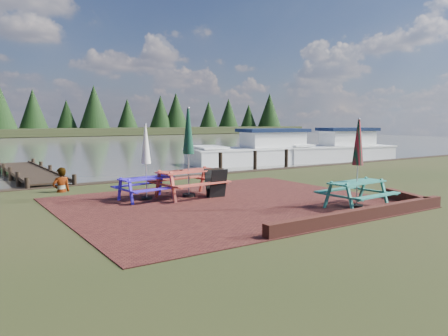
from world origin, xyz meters
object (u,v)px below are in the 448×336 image
(boat_far, at_px, (337,150))
(boat_near, at_px, (261,152))
(person, at_px, (60,168))
(picnic_table_red, at_px, (189,166))
(chalkboard, at_px, (216,183))
(jetty, at_px, (30,172))
(picnic_table_teal, at_px, (357,177))
(picnic_table_blue, at_px, (146,174))

(boat_far, bearing_deg, boat_near, 88.90)
(boat_near, height_order, boat_far, boat_far)
(boat_near, height_order, person, boat_near)
(picnic_table_red, distance_m, chalkboard, 0.98)
(chalkboard, distance_m, jetty, 10.05)
(picnic_table_teal, xyz_separation_m, boat_near, (6.66, 12.57, -0.36))
(picnic_table_red, distance_m, boat_far, 16.37)
(picnic_table_teal, bearing_deg, chalkboard, 120.29)
(picnic_table_teal, distance_m, boat_near, 14.23)
(chalkboard, bearing_deg, boat_near, 47.58)
(picnic_table_blue, bearing_deg, jetty, 94.61)
(picnic_table_teal, distance_m, boat_far, 16.25)
(boat_far, relative_size, person, 4.84)
(boat_near, bearing_deg, person, 122.81)
(picnic_table_teal, distance_m, chalkboard, 4.16)
(person, bearing_deg, picnic_table_blue, 114.51)
(chalkboard, bearing_deg, jetty, 113.80)
(picnic_table_teal, distance_m, picnic_table_red, 4.96)
(person, bearing_deg, picnic_table_red, 127.54)
(person, bearing_deg, boat_far, -173.43)
(picnic_table_teal, bearing_deg, boat_far, 40.48)
(picnic_table_blue, distance_m, chalkboard, 2.12)
(chalkboard, bearing_deg, boat_far, 31.08)
(chalkboard, bearing_deg, picnic_table_red, 142.79)
(picnic_table_red, height_order, chalkboard, picnic_table_red)
(picnic_table_red, distance_m, jetty, 9.36)
(picnic_table_teal, bearing_deg, picnic_table_blue, 131.83)
(picnic_table_teal, relative_size, boat_near, 0.27)
(picnic_table_blue, bearing_deg, person, 113.82)
(picnic_table_red, xyz_separation_m, jetty, (-3.07, 8.80, -0.84))
(jetty, relative_size, boat_far, 1.17)
(picnic_table_blue, height_order, chalkboard, picnic_table_blue)
(picnic_table_blue, xyz_separation_m, person, (-1.75, 2.93, 0.02))
(jetty, bearing_deg, picnic_table_red, -70.76)
(chalkboard, height_order, person, person)
(picnic_table_blue, height_order, jetty, picnic_table_blue)
(boat_near, relative_size, person, 5.44)
(picnic_table_teal, relative_size, boat_far, 0.31)
(boat_near, distance_m, boat_far, 5.24)
(picnic_table_red, distance_m, picnic_table_blue, 1.33)
(boat_near, bearing_deg, picnic_table_red, 141.42)
(boat_near, bearing_deg, jetty, 98.65)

